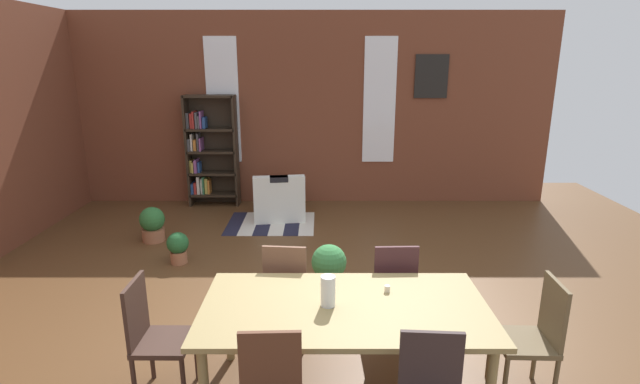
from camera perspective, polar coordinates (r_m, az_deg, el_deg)
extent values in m
plane|color=brown|center=(4.66, -4.23, -16.80)|extent=(11.33, 11.33, 0.00)
cube|color=brown|center=(8.38, -2.34, 9.77)|extent=(8.67, 0.12, 3.26)
cube|color=white|center=(8.46, -11.65, 10.63)|extent=(0.55, 0.02, 2.12)
cube|color=white|center=(8.35, 7.03, 10.77)|extent=(0.55, 0.02, 2.12)
cube|color=#937E4E|center=(3.60, 2.88, -13.67)|extent=(2.11, 1.08, 0.04)
cylinder|color=#937E4E|center=(4.24, -10.95, -14.98)|extent=(0.07, 0.07, 0.72)
cylinder|color=#937E4E|center=(4.32, 15.65, -14.68)|extent=(0.07, 0.07, 0.72)
cylinder|color=silver|center=(3.53, 0.88, -11.76)|extent=(0.11, 0.11, 0.23)
cylinder|color=silver|center=(3.80, 7.96, -11.37)|extent=(0.04, 0.04, 0.05)
cube|color=#322625|center=(3.13, 12.99, -19.86)|extent=(0.38, 0.06, 0.50)
cube|color=#3F2225|center=(4.52, 8.41, -11.46)|extent=(0.41, 0.41, 0.04)
cube|color=#3F2225|center=(4.25, 8.98, -9.59)|extent=(0.38, 0.04, 0.50)
cylinder|color=#3F2225|center=(4.82, 10.08, -12.87)|extent=(0.04, 0.04, 0.43)
cylinder|color=#3F2225|center=(4.76, 5.72, -13.07)|extent=(0.04, 0.04, 0.43)
cylinder|color=#3F2225|center=(4.51, 11.02, -15.04)|extent=(0.04, 0.04, 0.43)
cylinder|color=#3F2225|center=(4.45, 6.33, -15.30)|extent=(0.04, 0.04, 0.43)
cube|color=brown|center=(4.05, 23.15, -16.16)|extent=(0.41, 0.41, 0.04)
cube|color=brown|center=(4.00, 26.07, -12.83)|extent=(0.04, 0.38, 0.50)
cylinder|color=brown|center=(4.25, 19.53, -17.83)|extent=(0.04, 0.04, 0.43)
cylinder|color=brown|center=(3.98, 21.16, -20.62)|extent=(0.04, 0.04, 0.43)
cylinder|color=brown|center=(4.37, 24.23, -17.36)|extent=(0.04, 0.04, 0.43)
cube|color=#3D2820|center=(3.92, -18.25, -16.70)|extent=(0.40, 0.40, 0.04)
cube|color=#3D2820|center=(3.86, -21.25, -13.28)|extent=(0.03, 0.38, 0.50)
cylinder|color=#3D2820|center=(4.15, -14.67, -18.36)|extent=(0.04, 0.04, 0.43)
cylinder|color=#3D2820|center=(4.25, -19.60, -17.89)|extent=(0.04, 0.04, 0.43)
cube|color=#55301F|center=(3.08, -6.03, -20.26)|extent=(0.38, 0.04, 0.50)
cube|color=brown|center=(4.48, -3.91, -11.56)|extent=(0.43, 0.43, 0.04)
cube|color=brown|center=(4.21, -4.36, -9.69)|extent=(0.38, 0.06, 0.50)
cylinder|color=brown|center=(4.73, -1.30, -13.20)|extent=(0.04, 0.04, 0.43)
cylinder|color=brown|center=(4.78, -5.71, -12.96)|extent=(0.04, 0.04, 0.43)
cylinder|color=brown|center=(4.42, -1.83, -15.45)|extent=(0.04, 0.04, 0.43)
cylinder|color=brown|center=(4.47, -6.58, -15.16)|extent=(0.04, 0.04, 0.43)
cube|color=#2D2319|center=(8.52, -15.57, 4.70)|extent=(0.04, 0.31, 1.91)
cube|color=#2D2319|center=(8.34, -10.10, 4.81)|extent=(0.04, 0.31, 1.91)
cube|color=#2D2319|center=(8.57, -12.66, 4.95)|extent=(0.86, 0.01, 1.91)
cube|color=#2D2319|center=(8.60, -12.56, -0.24)|extent=(0.82, 0.31, 0.04)
cube|color=#284C8C|center=(8.65, -14.99, 0.49)|extent=(0.04, 0.24, 0.19)
cube|color=#B22D28|center=(8.64, -14.67, 0.53)|extent=(0.04, 0.22, 0.20)
cube|color=white|center=(8.61, -14.34, 0.88)|extent=(0.04, 0.23, 0.31)
cube|color=white|center=(8.60, -13.99, 0.75)|extent=(0.03, 0.18, 0.27)
cube|color=#33724C|center=(8.59, -13.77, 0.88)|extent=(0.03, 0.25, 0.31)
cube|color=gold|center=(8.59, -13.48, 0.76)|extent=(0.05, 0.17, 0.27)
cube|color=orange|center=(8.58, -13.17, 0.68)|extent=(0.03, 0.18, 0.25)
cube|color=#2D2319|center=(8.50, -12.71, 2.24)|extent=(0.82, 0.31, 0.04)
cube|color=gold|center=(8.56, -15.19, 3.02)|extent=(0.04, 0.17, 0.21)
cube|color=gold|center=(8.56, -14.94, 2.92)|extent=(0.03, 0.26, 0.18)
cube|color=#8C4C8C|center=(8.54, -14.64, 3.08)|extent=(0.04, 0.26, 0.22)
cube|color=#284C8C|center=(8.53, -14.31, 2.93)|extent=(0.04, 0.17, 0.18)
cube|color=#2D2319|center=(8.42, -12.87, 4.76)|extent=(0.82, 0.31, 0.04)
cube|color=#4C4C51|center=(8.49, -15.38, 5.52)|extent=(0.04, 0.24, 0.21)
cube|color=white|center=(8.47, -15.13, 5.80)|extent=(0.03, 0.19, 0.29)
cube|color=orange|center=(8.47, -14.76, 5.48)|extent=(0.05, 0.17, 0.19)
cube|color=#4C4C51|center=(8.45, -14.42, 5.86)|extent=(0.03, 0.20, 0.30)
cube|color=#8C4C8C|center=(8.44, -14.12, 5.59)|extent=(0.03, 0.26, 0.22)
cube|color=#2D2319|center=(8.36, -13.03, 7.33)|extent=(0.82, 0.31, 0.04)
cube|color=#4C4C51|center=(8.43, -15.56, 8.25)|extent=(0.04, 0.17, 0.26)
cube|color=#B22D28|center=(8.42, -15.16, 8.26)|extent=(0.04, 0.20, 0.26)
cube|color=#B22D28|center=(8.40, -14.88, 8.38)|extent=(0.03, 0.25, 0.29)
cube|color=#4C4C51|center=(8.39, -14.55, 8.32)|extent=(0.04, 0.25, 0.27)
cube|color=#4C4C51|center=(8.39, -14.29, 8.15)|extent=(0.03, 0.24, 0.22)
cube|color=#8C4C8C|center=(8.37, -14.09, 8.41)|extent=(0.03, 0.23, 0.29)
cube|color=#284C8C|center=(8.37, -13.73, 8.08)|extent=(0.05, 0.19, 0.19)
cube|color=#2D2319|center=(8.30, -13.27, 11.10)|extent=(0.82, 0.31, 0.04)
cube|color=white|center=(7.80, -5.07, -1.48)|extent=(0.90, 0.90, 0.40)
cube|color=white|center=(7.39, -5.02, 0.57)|extent=(0.81, 0.26, 0.35)
cube|color=white|center=(7.74, -2.61, 0.56)|extent=(0.21, 0.73, 0.15)
cube|color=white|center=(7.72, -7.64, 0.38)|extent=(0.21, 0.73, 0.15)
cube|color=black|center=(7.36, -5.05, 1.58)|extent=(0.30, 0.20, 0.08)
cylinder|color=#9E6042|center=(7.17, -19.39, -4.85)|extent=(0.31, 0.31, 0.18)
sphere|color=#2D6B33|center=(7.09, -19.56, -3.10)|extent=(0.35, 0.35, 0.35)
cylinder|color=#333338|center=(5.34, 0.97, -10.92)|extent=(0.28, 0.28, 0.22)
sphere|color=#387F42|center=(5.23, 0.98, -8.36)|extent=(0.38, 0.38, 0.38)
cylinder|color=#9E6042|center=(6.32, -16.63, -7.47)|extent=(0.20, 0.20, 0.16)
sphere|color=#235B2D|center=(6.25, -16.77, -5.87)|extent=(0.27, 0.27, 0.27)
cube|color=#1E1E33|center=(7.60, -10.21, -3.70)|extent=(0.22, 1.10, 0.01)
cube|color=silver|center=(7.56, -8.53, -3.72)|extent=(0.22, 1.10, 0.01)
cube|color=#1E1E33|center=(7.53, -6.84, -3.73)|extent=(0.22, 1.10, 0.01)
cube|color=silver|center=(7.51, -5.13, -3.75)|extent=(0.22, 1.10, 0.01)
cube|color=#1E1E33|center=(7.50, -3.41, -3.75)|extent=(0.22, 1.10, 0.01)
cube|color=silver|center=(7.49, -1.69, -3.76)|extent=(0.22, 1.10, 0.01)
cube|color=black|center=(8.47, 13.08, 13.33)|extent=(0.56, 0.03, 0.72)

